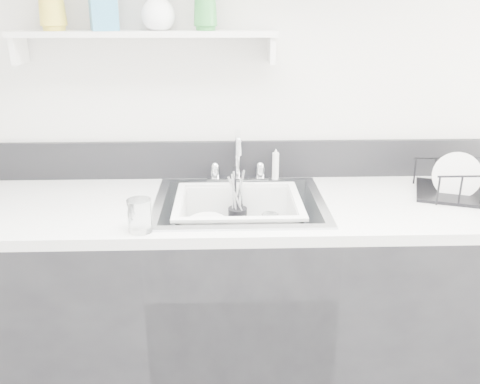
{
  "coord_description": "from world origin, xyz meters",
  "views": [
    {
      "loc": [
        -0.06,
        -0.6,
        1.62
      ],
      "look_at": [
        0.0,
        1.14,
        0.98
      ],
      "focal_mm": 38.0,
      "sensor_mm": 36.0,
      "label": 1
    }
  ],
  "objects_px": {
    "wash_tub": "(238,221)",
    "dish_rack": "(468,180)",
    "counter_run": "(240,307)",
    "sink": "(240,224)"
  },
  "relations": [
    {
      "from": "counter_run",
      "to": "dish_rack",
      "type": "xyz_separation_m",
      "value": [
        0.89,
        0.05,
        0.52
      ]
    },
    {
      "from": "counter_run",
      "to": "sink",
      "type": "xyz_separation_m",
      "value": [
        0.0,
        0.0,
        0.37
      ]
    },
    {
      "from": "wash_tub",
      "to": "dish_rack",
      "type": "height_order",
      "value": "dish_rack"
    },
    {
      "from": "sink",
      "to": "counter_run",
      "type": "bearing_deg",
      "value": 0.0
    },
    {
      "from": "wash_tub",
      "to": "counter_run",
      "type": "bearing_deg",
      "value": 14.27
    },
    {
      "from": "counter_run",
      "to": "sink",
      "type": "height_order",
      "value": "sink"
    },
    {
      "from": "sink",
      "to": "wash_tub",
      "type": "bearing_deg",
      "value": -165.73
    },
    {
      "from": "counter_run",
      "to": "dish_rack",
      "type": "relative_size",
      "value": 8.75
    },
    {
      "from": "wash_tub",
      "to": "dish_rack",
      "type": "xyz_separation_m",
      "value": [
        0.89,
        0.05,
        0.14
      ]
    },
    {
      "from": "sink",
      "to": "wash_tub",
      "type": "xyz_separation_m",
      "value": [
        -0.01,
        -0.0,
        0.01
      ]
    }
  ]
}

